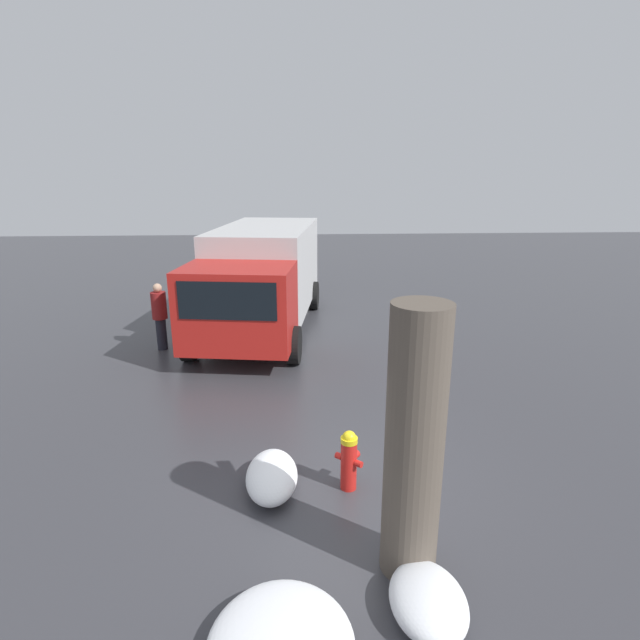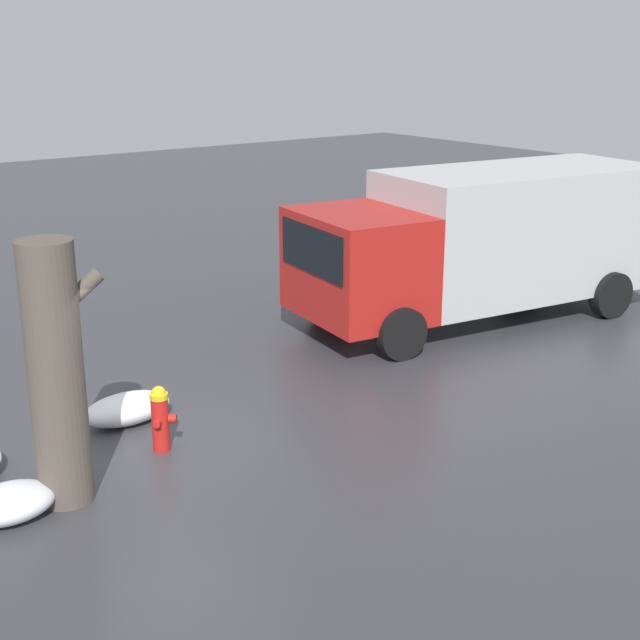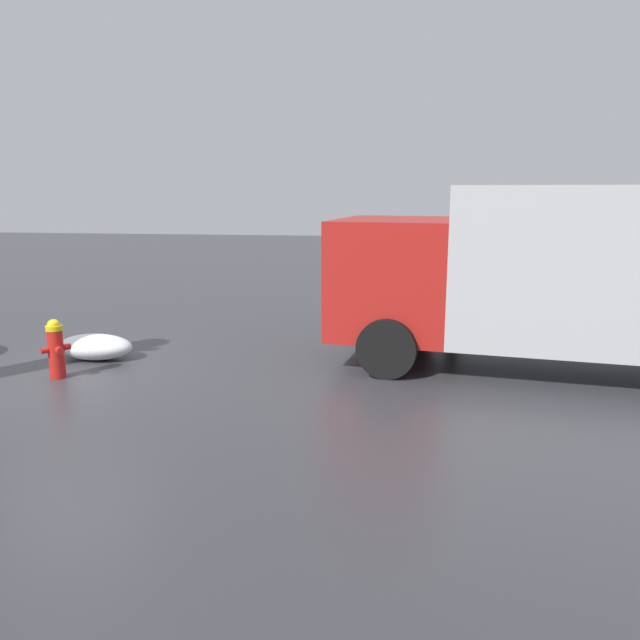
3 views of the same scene
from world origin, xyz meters
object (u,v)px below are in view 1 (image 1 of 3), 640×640
Objects in this scene: tree_trunk at (414,444)px; pedestrian at (160,314)px; fire_hydrant at (349,459)px; delivery_truck at (262,274)px.

tree_trunk is 8.82m from pedestrian.
fire_hydrant is at bearing 18.73° from tree_trunk.
delivery_truck reaches higher than pedestrian.
tree_trunk is at bearing -105.84° from pedestrian.
tree_trunk is (-1.49, -0.51, 1.10)m from fire_hydrant.
fire_hydrant is 0.12× the size of delivery_truck.
delivery_truck is (9.24, 2.09, -0.01)m from tree_trunk.
delivery_truck is 4.43× the size of pedestrian.
tree_trunk is 0.41× the size of delivery_truck.
tree_trunk reaches higher than delivery_truck.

